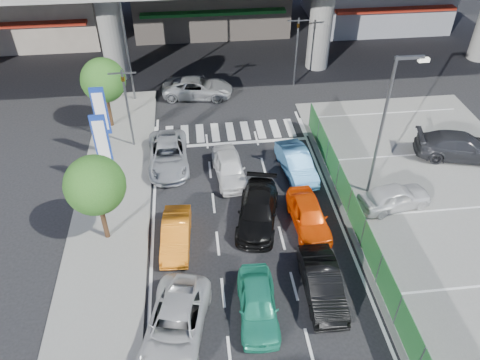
{
  "coord_description": "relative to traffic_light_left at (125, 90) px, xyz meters",
  "views": [
    {
      "loc": [
        -2.33,
        -12.99,
        16.84
      ],
      "look_at": [
        -0.27,
        4.99,
        2.29
      ],
      "focal_mm": 35.0,
      "sensor_mm": 36.0,
      "label": 1
    }
  ],
  "objects": [
    {
      "name": "ground",
      "position": [
        6.2,
        -12.0,
        -3.94
      ],
      "size": [
        120.0,
        120.0,
        0.0
      ],
      "primitive_type": "plane",
      "color": "black",
      "rests_on": "ground"
    },
    {
      "name": "parking_lot",
      "position": [
        17.2,
        -10.0,
        -3.91
      ],
      "size": [
        12.0,
        28.0,
        0.06
      ],
      "primitive_type": "cube",
      "color": "slate",
      "rests_on": "ground"
    },
    {
      "name": "sidewalk_left",
      "position": [
        -0.8,
        -8.0,
        -3.88
      ],
      "size": [
        4.0,
        30.0,
        0.12
      ],
      "primitive_type": "cube",
      "color": "slate",
      "rests_on": "ground"
    },
    {
      "name": "fence_run",
      "position": [
        11.5,
        -11.0,
        -3.04
      ],
      "size": [
        0.16,
        22.0,
        1.8
      ],
      "primitive_type": null,
      "color": "#1F5C28",
      "rests_on": "ground"
    },
    {
      "name": "traffic_light_left",
      "position": [
        0.0,
        0.0,
        0.0
      ],
      "size": [
        1.6,
        1.24,
        5.2
      ],
      "color": "#595B60",
      "rests_on": "ground"
    },
    {
      "name": "traffic_light_right",
      "position": [
        11.7,
        7.0,
        0.0
      ],
      "size": [
        1.6,
        1.24,
        5.2
      ],
      "color": "#595B60",
      "rests_on": "ground"
    },
    {
      "name": "street_lamp_right",
      "position": [
        13.37,
        -6.0,
        0.83
      ],
      "size": [
        1.65,
        0.22,
        8.0
      ],
      "color": "#595B60",
      "rests_on": "ground"
    },
    {
      "name": "street_lamp_left",
      "position": [
        -0.13,
        6.0,
        0.83
      ],
      "size": [
        1.65,
        0.22,
        8.0
      ],
      "color": "#595B60",
      "rests_on": "ground"
    },
    {
      "name": "signboard_near",
      "position": [
        -1.0,
        -4.01,
        -0.87
      ],
      "size": [
        0.8,
        0.14,
        4.7
      ],
      "color": "#595B60",
      "rests_on": "ground"
    },
    {
      "name": "signboard_far",
      "position": [
        -1.4,
        -1.01,
        -0.87
      ],
      "size": [
        0.8,
        0.14,
        4.7
      ],
      "color": "#595B60",
      "rests_on": "ground"
    },
    {
      "name": "tree_near",
      "position": [
        -0.8,
        -8.0,
        -0.55
      ],
      "size": [
        2.8,
        2.8,
        4.8
      ],
      "color": "#382314",
      "rests_on": "ground"
    },
    {
      "name": "tree_far",
      "position": [
        -1.6,
        2.5,
        -0.55
      ],
      "size": [
        2.8,
        2.8,
        4.8
      ],
      "color": "#382314",
      "rests_on": "ground"
    },
    {
      "name": "sedan_white_mid_left",
      "position": [
        2.55,
        -13.9,
        -3.25
      ],
      "size": [
        3.28,
        5.28,
        1.36
      ],
      "primitive_type": "imported",
      "rotation": [
        0.0,
        0.0,
        -0.22
      ],
      "color": "silver",
      "rests_on": "ground"
    },
    {
      "name": "taxi_teal_mid",
      "position": [
        5.96,
        -13.27,
        -3.26
      ],
      "size": [
        1.8,
        4.07,
        1.36
      ],
      "primitive_type": "imported",
      "rotation": [
        0.0,
        0.0,
        -0.05
      ],
      "color": "#259876",
      "rests_on": "ground"
    },
    {
      "name": "hatch_black_mid_right",
      "position": [
        8.88,
        -12.53,
        -3.25
      ],
      "size": [
        1.55,
        4.22,
        1.38
      ],
      "primitive_type": "imported",
      "rotation": [
        0.0,
        0.0,
        -0.02
      ],
      "color": "black",
      "rests_on": "ground"
    },
    {
      "name": "taxi_orange_left",
      "position": [
        2.61,
        -8.77,
        -3.31
      ],
      "size": [
        1.57,
        3.86,
        1.25
      ],
      "primitive_type": "imported",
      "rotation": [
        0.0,
        0.0,
        -0.07
      ],
      "color": "orange",
      "rests_on": "ground"
    },
    {
      "name": "sedan_black_mid",
      "position": [
        6.78,
        -7.6,
        -3.25
      ],
      "size": [
        2.99,
        5.07,
        1.38
      ],
      "primitive_type": "imported",
      "rotation": [
        0.0,
        0.0,
        -0.24
      ],
      "color": "black",
      "rests_on": "ground"
    },
    {
      "name": "taxi_orange_right",
      "position": [
        9.28,
        -8.22,
        -3.25
      ],
      "size": [
        1.82,
        4.12,
        1.38
      ],
      "primitive_type": "imported",
      "rotation": [
        0.0,
        0.0,
        0.05
      ],
      "color": "#F54906",
      "rests_on": "ground"
    },
    {
      "name": "wagon_silver_front_left",
      "position": [
        2.21,
        -2.21,
        -3.25
      ],
      "size": [
        2.45,
        5.04,
        1.38
      ],
      "primitive_type": "imported",
      "rotation": [
        0.0,
        0.0,
        0.03
      ],
      "color": "#B4B7BC",
      "rests_on": "ground"
    },
    {
      "name": "sedan_white_front_mid",
      "position": [
        5.68,
        -3.83,
        -3.25
      ],
      "size": [
        2.02,
        4.19,
        1.38
      ],
      "primitive_type": "imported",
      "rotation": [
        0.0,
        0.0,
        0.1
      ],
      "color": "silver",
      "rests_on": "ground"
    },
    {
      "name": "kei_truck_front_right",
      "position": [
        9.57,
        -3.85,
        -3.25
      ],
      "size": [
        1.93,
        4.33,
        1.38
      ],
      "primitive_type": "imported",
      "rotation": [
        0.0,
        0.0,
        0.12
      ],
      "color": "#4486C0",
      "rests_on": "ground"
    },
    {
      "name": "crossing_wagon_silver",
      "position": [
        4.29,
        6.03,
        -3.23
      ],
      "size": [
        5.35,
        2.96,
        1.42
      ],
      "primitive_type": "imported",
      "rotation": [
        0.0,
        0.0,
        1.45
      ],
      "color": "gray",
      "rests_on": "ground"
    },
    {
      "name": "parked_sedan_white",
      "position": [
        14.09,
        -7.4,
        -3.21
      ],
      "size": [
        4.16,
        2.29,
        1.34
      ],
      "primitive_type": "imported",
      "rotation": [
        0.0,
        0.0,
        1.76
      ],
      "color": "silver",
      "rests_on": "parking_lot"
    },
    {
      "name": "parked_sedan_dgrey",
      "position": [
        19.7,
        -3.48,
        -3.11
      ],
      "size": [
        5.66,
        3.35,
        1.54
      ],
      "primitive_type": "imported",
      "rotation": [
        0.0,
        0.0,
        1.33
      ],
      "color": "#292A2E",
      "rests_on": "parking_lot"
    },
    {
      "name": "traffic_cone",
      "position": [
        11.8,
        -8.31,
        -3.49
      ],
      "size": [
        0.44,
        0.44,
        0.77
      ],
      "primitive_type": "cone",
      "rotation": [
        0.0,
        0.0,
        -0.11
      ],
      "color": "red",
      "rests_on": "parking_lot"
    }
  ]
}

